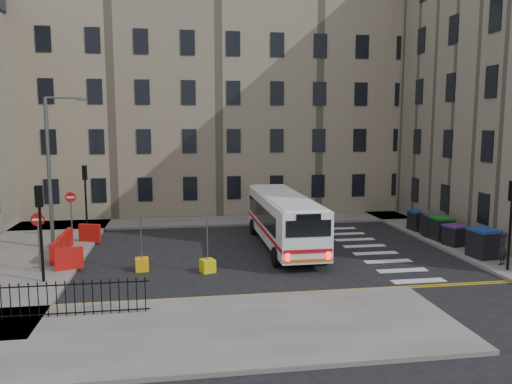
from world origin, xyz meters
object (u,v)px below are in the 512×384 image
object	(u,v)px
bus	(284,218)
pedestrian	(502,249)
wheelie_bin_b	(454,235)
bollard_yellow	(142,264)
wheelie_bin_c	(441,228)
wheelie_bin_a	(483,243)
wheelie_bin_e	(418,220)
bollard_chevron	(208,266)
streetlamp	(49,171)
wheelie_bin_d	(431,224)

from	to	relation	value
bus	pedestrian	xyz separation A→B (m)	(9.37, -5.62, -0.71)
wheelie_bin_b	bollard_yellow	distance (m)	16.78
bus	bollard_yellow	bearing A→B (deg)	-155.49
wheelie_bin_c	bollard_yellow	distance (m)	17.02
wheelie_bin_a	pedestrian	world-z (taller)	pedestrian
bus	wheelie_bin_e	xyz separation A→B (m)	(9.19, 2.46, -0.87)
bus	wheelie_bin_b	world-z (taller)	bus
bollard_chevron	streetlamp	bearing A→B (deg)	146.78
wheelie_bin_e	bollard_chevron	xyz separation A→B (m)	(-13.64, -6.58, -0.47)
wheelie_bin_d	bus	bearing A→B (deg)	-163.44
wheelie_bin_d	wheelie_bin_b	bearing A→B (deg)	-79.21
bollard_yellow	bollard_chevron	world-z (taller)	same
wheelie_bin_a	wheelie_bin_d	world-z (taller)	wheelie_bin_a
wheelie_bin_c	bollard_chevron	size ratio (longest dim) A/B	2.24
streetlamp	wheelie_bin_c	world-z (taller)	streetlamp
wheelie_bin_a	wheelie_bin_b	distance (m)	2.53
wheelie_bin_e	bollard_yellow	distance (m)	17.66
bus	bollard_yellow	xyz separation A→B (m)	(-7.46, -3.42, -1.35)
bus	wheelie_bin_e	size ratio (longest dim) A/B	8.56
wheelie_bin_b	pedestrian	bearing A→B (deg)	-103.17
streetlamp	wheelie_bin_e	world-z (taller)	streetlamp
wheelie_bin_c	bollard_yellow	bearing A→B (deg)	-173.15
bollard_chevron	wheelie_bin_e	bearing A→B (deg)	25.73
wheelie_bin_a	bollard_chevron	bearing A→B (deg)	173.13
wheelie_bin_e	pedestrian	distance (m)	8.08
wheelie_bin_a	wheelie_bin_c	size ratio (longest dim) A/B	1.09
streetlamp	bollard_chevron	distance (m)	10.38
streetlamp	bollard_yellow	size ratio (longest dim) A/B	13.57
wheelie_bin_a	wheelie_bin_c	bearing A→B (deg)	84.23
wheelie_bin_c	pedestrian	bearing A→B (deg)	-92.60
wheelie_bin_a	pedestrian	xyz separation A→B (m)	(0.07, -1.41, 0.05)
streetlamp	wheelie_bin_e	size ratio (longest dim) A/B	6.61
wheelie_bin_b	wheelie_bin_e	bearing A→B (deg)	75.14
wheelie_bin_c	pedestrian	distance (m)	5.36
pedestrian	bollard_chevron	size ratio (longest dim) A/B	2.63
wheelie_bin_e	bollard_chevron	world-z (taller)	wheelie_bin_e
bus	bollard_chevron	world-z (taller)	bus
wheelie_bin_b	bollard_chevron	bearing A→B (deg)	174.81
bollard_chevron	pedestrian	bearing A→B (deg)	-6.20
wheelie_bin_b	wheelie_bin_e	size ratio (longest dim) A/B	1.00
streetlamp	wheelie_bin_a	world-z (taller)	streetlamp
streetlamp	bus	xyz separation A→B (m)	(12.46, -1.12, -2.69)
wheelie_bin_b	wheelie_bin_c	bearing A→B (deg)	73.54
wheelie_bin_e	pedestrian	bearing A→B (deg)	-93.97
wheelie_bin_b	wheelie_bin_d	bearing A→B (deg)	74.22
bus	bollard_chevron	size ratio (longest dim) A/B	17.56
wheelie_bin_a	wheelie_bin_c	distance (m)	3.94
wheelie_bin_c	bollard_yellow	world-z (taller)	wheelie_bin_c
wheelie_bin_c	wheelie_bin_e	world-z (taller)	wheelie_bin_c
wheelie_bin_a	wheelie_bin_c	xyz separation A→B (m)	(-0.05, 3.94, -0.06)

